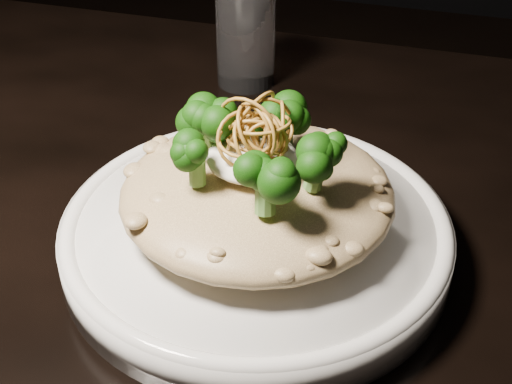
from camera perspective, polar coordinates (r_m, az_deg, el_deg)
table at (r=0.60m, az=-0.06°, el=-10.40°), size 1.10×0.80×0.75m
plate at (r=0.53m, az=0.00°, el=-3.53°), size 0.29×0.29×0.03m
risotto at (r=0.51m, az=0.09°, el=-0.04°), size 0.20×0.20×0.04m
broccoli at (r=0.48m, az=0.05°, el=4.02°), size 0.14×0.14×0.05m
cheese at (r=0.49m, az=-0.31°, el=2.80°), size 0.06×0.06×0.02m
shallots at (r=0.48m, az=0.27°, el=5.65°), size 0.06×0.06×0.04m
drinking_glass at (r=0.75m, az=-0.84°, el=12.44°), size 0.08×0.08×0.11m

